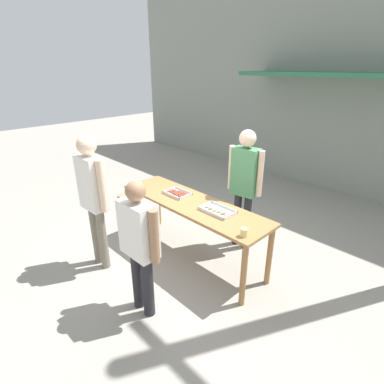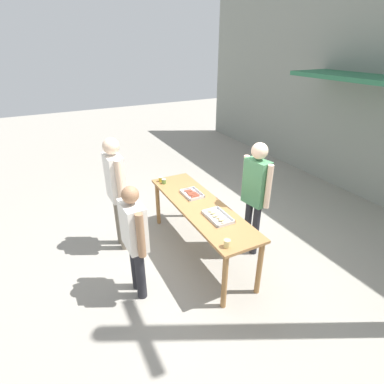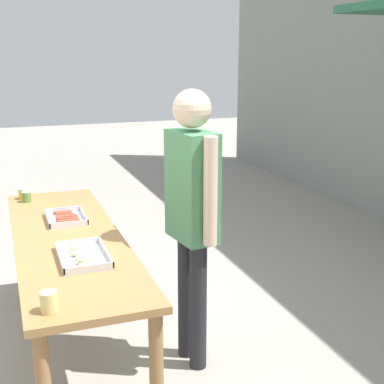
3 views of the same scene
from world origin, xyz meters
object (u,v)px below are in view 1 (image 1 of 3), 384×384
(condiment_jar_mustard, at_px, (135,184))
(condiment_jar_ketchup, at_px, (140,185))
(beer_cup, at_px, (244,232))
(food_tray_sausages, at_px, (178,194))
(person_server_behind_table, at_px, (245,179))
(person_customer_with_cup, at_px, (139,239))
(person_customer_holding_hotdog, at_px, (93,191))
(food_tray_buns, at_px, (217,210))

(condiment_jar_mustard, distance_m, condiment_jar_ketchup, 0.10)
(condiment_jar_mustard, height_order, beer_cup, beer_cup)
(condiment_jar_mustard, bearing_deg, condiment_jar_ketchup, 9.69)
(food_tray_sausages, bearing_deg, condiment_jar_mustard, -160.40)
(person_server_behind_table, xyz_separation_m, person_customer_with_cup, (0.05, -1.83, -0.17))
(person_customer_with_cup, bearing_deg, person_customer_holding_hotdog, -5.68)
(condiment_jar_mustard, relative_size, condiment_jar_ketchup, 1.00)
(condiment_jar_ketchup, distance_m, person_customer_holding_hotdog, 0.88)
(condiment_jar_mustard, xyz_separation_m, person_customer_with_cup, (1.38, -0.90, 0.02))
(condiment_jar_ketchup, bearing_deg, condiment_jar_mustard, -170.31)
(person_customer_holding_hotdog, xyz_separation_m, person_customer_with_cup, (1.09, -0.08, -0.18))
(beer_cup, bearing_deg, condiment_jar_ketchup, 179.61)
(food_tray_sausages, bearing_deg, person_customer_with_cup, -58.66)
(person_customer_holding_hotdog, distance_m, person_customer_with_cup, 1.11)
(person_server_behind_table, xyz_separation_m, person_customer_holding_hotdog, (-1.04, -1.76, 0.01))
(food_tray_buns, xyz_separation_m, person_customer_with_cup, (-0.06, -1.14, 0.04))
(condiment_jar_mustard, bearing_deg, person_customer_with_cup, -32.99)
(condiment_jar_mustard, distance_m, person_customer_holding_hotdog, 0.89)
(food_tray_sausages, height_order, person_customer_with_cup, person_customer_with_cup)
(food_tray_buns, xyz_separation_m, condiment_jar_mustard, (-1.44, -0.24, 0.02))
(food_tray_buns, height_order, beer_cup, beer_cup)
(person_customer_holding_hotdog, bearing_deg, food_tray_buns, -139.70)
(person_server_behind_table, relative_size, person_customer_with_cup, 1.14)
(person_customer_with_cup, bearing_deg, person_server_behind_table, -89.94)
(food_tray_buns, bearing_deg, condiment_jar_ketchup, -170.40)
(food_tray_sausages, distance_m, beer_cup, 1.36)
(person_server_behind_table, relative_size, person_customer_holding_hotdog, 0.98)
(condiment_jar_mustard, bearing_deg, food_tray_buns, 9.61)
(condiment_jar_mustard, bearing_deg, beer_cup, 0.11)
(food_tray_sausages, relative_size, person_customer_holding_hotdog, 0.20)
(food_tray_buns, distance_m, person_customer_with_cup, 1.14)
(condiment_jar_mustard, relative_size, beer_cup, 0.86)
(beer_cup, height_order, person_customer_holding_hotdog, person_customer_holding_hotdog)
(food_tray_sausages, height_order, condiment_jar_mustard, condiment_jar_mustard)
(person_server_behind_table, bearing_deg, beer_cup, -61.58)
(condiment_jar_mustard, bearing_deg, person_server_behind_table, 35.10)
(food_tray_buns, xyz_separation_m, condiment_jar_ketchup, (-1.34, -0.23, 0.02))
(food_tray_sausages, bearing_deg, person_server_behind_table, 46.98)
(beer_cup, distance_m, person_server_behind_table, 1.18)
(beer_cup, relative_size, person_customer_holding_hotdog, 0.05)
(person_customer_holding_hotdog, bearing_deg, condiment_jar_mustard, -72.84)
(food_tray_buns, bearing_deg, person_customer_with_cup, -92.90)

